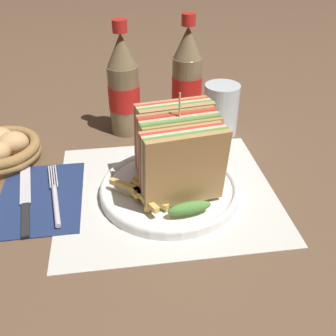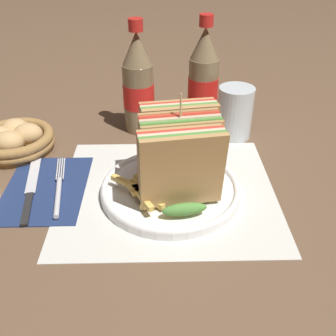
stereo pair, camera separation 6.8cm
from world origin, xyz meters
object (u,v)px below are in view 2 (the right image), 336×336
object	(u,v)px
coke_bottle_near	(136,86)
glass_near	(233,116)
knife	(29,187)
coke_bottle_far	(201,79)
plate_main	(168,189)
fork	(56,191)
bread_basket	(13,140)
club_sandwich	(177,154)

from	to	relation	value
coke_bottle_near	glass_near	bearing A→B (deg)	-10.27
knife	coke_bottle_far	world-z (taller)	coke_bottle_far
plate_main	coke_bottle_far	distance (m)	0.30
fork	bread_basket	world-z (taller)	bread_basket
plate_main	bread_basket	distance (m)	0.35
coke_bottle_near	fork	bearing A→B (deg)	-118.55
club_sandwich	glass_near	bearing A→B (deg)	58.53
knife	club_sandwich	bearing A→B (deg)	-12.45
coke_bottle_far	bread_basket	xyz separation A→B (m)	(-0.39, -0.12, -0.08)
club_sandwich	coke_bottle_far	world-z (taller)	coke_bottle_far
knife	glass_near	bearing A→B (deg)	17.53
knife	coke_bottle_near	world-z (taller)	coke_bottle_near
club_sandwich	fork	size ratio (longest dim) A/B	1.07
coke_bottle_far	club_sandwich	bearing A→B (deg)	-103.13
knife	glass_near	world-z (taller)	glass_near
club_sandwich	fork	bearing A→B (deg)	179.35
club_sandwich	glass_near	size ratio (longest dim) A/B	1.71
plate_main	coke_bottle_near	size ratio (longest dim) A/B	1.01
plate_main	club_sandwich	bearing A→B (deg)	-4.27
bread_basket	plate_main	bearing A→B (deg)	-26.38
knife	coke_bottle_far	xyz separation A→B (m)	(0.32, 0.26, 0.10)
coke_bottle_near	bread_basket	bearing A→B (deg)	-160.37
club_sandwich	bread_basket	xyz separation A→B (m)	(-0.33, 0.16, -0.06)
coke_bottle_near	bread_basket	xyz separation A→B (m)	(-0.25, -0.09, -0.08)
knife	coke_bottle_far	bearing A→B (deg)	30.14
coke_bottle_near	coke_bottle_far	xyz separation A→B (m)	(0.14, 0.03, 0.00)
fork	coke_bottle_near	world-z (taller)	coke_bottle_near
plate_main	bread_basket	world-z (taller)	bread_basket
club_sandwich	coke_bottle_far	size ratio (longest dim) A/B	0.79
club_sandwich	coke_bottle_far	bearing A→B (deg)	76.87
glass_near	coke_bottle_far	bearing A→B (deg)	131.22
fork	glass_near	size ratio (longest dim) A/B	1.59
coke_bottle_far	plate_main	bearing A→B (deg)	-105.97
coke_bottle_near	plate_main	bearing A→B (deg)	-75.73
plate_main	bread_basket	size ratio (longest dim) A/B	1.55
club_sandwich	knife	distance (m)	0.27
plate_main	glass_near	distance (m)	0.25
coke_bottle_near	coke_bottle_far	size ratio (longest dim) A/B	1.00
knife	coke_bottle_near	bearing A→B (deg)	42.44
knife	bread_basket	distance (m)	0.16
fork	plate_main	bearing A→B (deg)	-9.15
knife	bread_basket	xyz separation A→B (m)	(-0.07, 0.14, 0.02)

